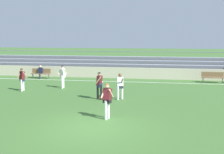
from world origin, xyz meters
TOP-DOWN VIEW (x-y plane):
  - ground_plane at (0.00, 0.00)m, footprint 160.00×160.00m
  - field_line_sideline at (0.00, 12.24)m, footprint 44.00×0.12m
  - sideline_wall at (0.00, 14.23)m, footprint 48.00×0.16m
  - bleacher_stand at (-3.71, 17.06)m, footprint 27.50×3.53m
  - bench_near_bin at (-7.95, 12.96)m, footprint 1.80×0.40m
  - bench_near_wall_gap at (7.32, 12.96)m, footprint 1.80×0.40m
  - spectator_seated at (-7.95, 12.85)m, footprint 0.36×0.42m
  - player_dark_challenging at (-0.77, 5.29)m, footprint 0.43×0.56m
  - player_white_wide_left at (0.49, 5.51)m, footprint 0.48×0.71m
  - player_dark_wide_right at (-6.76, 7.04)m, footprint 0.66×0.45m
  - player_dark_deep_cover at (0.44, 1.35)m, footprint 0.59×0.47m
  - player_white_pressing_high at (-4.29, 8.58)m, footprint 0.68×0.50m
  - soccer_ball at (-0.68, 5.35)m, footprint 0.22×0.22m

SIDE VIEW (x-z plane):
  - ground_plane at x=0.00m, z-range 0.00..0.00m
  - field_line_sideline at x=0.00m, z-range 0.00..0.01m
  - soccer_ball at x=-0.68m, z-range 0.00..0.22m
  - sideline_wall at x=0.00m, z-range 0.00..1.01m
  - bench_near_bin at x=-7.95m, z-range 0.10..1.00m
  - bench_near_wall_gap at x=7.32m, z-range 0.10..1.00m
  - spectator_seated at x=-7.95m, z-range 0.10..1.31m
  - bleacher_stand at x=-3.71m, z-range -0.19..2.08m
  - player_dark_wide_right at x=-6.76m, z-range 0.15..1.78m
  - player_white_wide_left at x=0.49m, z-range 0.15..1.78m
  - player_dark_deep_cover at x=0.44m, z-range 0.17..1.87m
  - player_dark_challenging at x=-0.77m, z-range 0.17..1.87m
  - player_white_pressing_high at x=-4.29m, z-range 0.17..1.89m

